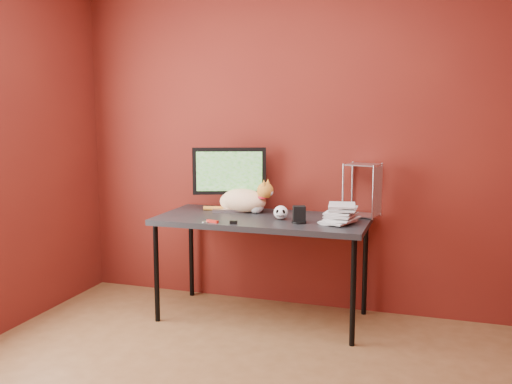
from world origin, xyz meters
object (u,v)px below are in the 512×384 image
(desk, at_px, (263,224))
(speaker, at_px, (299,215))
(monitor, at_px, (229,176))
(skull_mug, at_px, (281,212))
(book_stack, at_px, (331,117))
(cat, at_px, (244,200))

(desk, relative_size, speaker, 12.82)
(monitor, relative_size, speaker, 4.56)
(skull_mug, xyz_separation_m, speaker, (0.15, -0.08, 0.00))
(monitor, xyz_separation_m, skull_mug, (0.47, -0.23, -0.22))
(monitor, distance_m, book_stack, 0.94)
(desk, distance_m, book_stack, 0.91)
(skull_mug, height_order, speaker, speaker)
(speaker, distance_m, book_stack, 0.70)
(desk, height_order, monitor, monitor)
(cat, bearing_deg, monitor, 179.97)
(desk, xyz_separation_m, monitor, (-0.32, 0.19, 0.32))
(cat, height_order, book_stack, book_stack)
(monitor, distance_m, cat, 0.22)
(skull_mug, distance_m, speaker, 0.17)
(desk, distance_m, monitor, 0.49)
(cat, xyz_separation_m, book_stack, (0.68, -0.18, 0.63))
(skull_mug, bearing_deg, cat, 137.44)
(monitor, bearing_deg, desk, -49.76)
(monitor, relative_size, book_stack, 0.37)
(desk, relative_size, monitor, 2.81)
(desk, height_order, speaker, speaker)
(desk, bearing_deg, skull_mug, -16.03)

